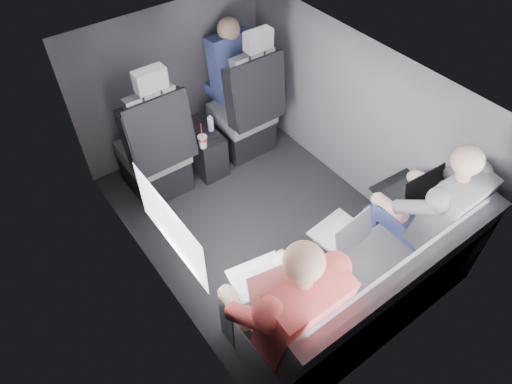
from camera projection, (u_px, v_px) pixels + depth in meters
floor at (262, 224)px, 3.71m from camera, size 2.60×2.60×0.00m
ceiling at (264, 80)px, 2.73m from camera, size 2.60×2.60×0.00m
panel_left at (149, 221)px, 2.85m from camera, size 0.02×2.60×1.35m
panel_right at (354, 117)px, 3.59m from camera, size 0.02×2.60×1.35m
panel_front at (172, 82)px, 3.94m from camera, size 1.80×0.02×1.35m
panel_back at (406, 292)px, 2.50m from camera, size 1.80×0.02×1.35m
side_window at (170, 227)px, 2.53m from camera, size 0.02×0.75×0.42m
seatbelt at (257, 84)px, 3.69m from camera, size 0.35×0.11×0.59m
front_seat_left at (156, 154)px, 3.70m from camera, size 0.52×0.58×1.26m
front_seat_right at (246, 114)px, 4.07m from camera, size 0.52×0.58×1.26m
center_console at (203, 149)px, 4.05m from camera, size 0.24×0.48×0.41m
rear_bench at (363, 297)px, 2.89m from camera, size 1.60×0.57×0.92m
soda_cup at (203, 141)px, 3.72m from camera, size 0.08×0.08×0.24m
water_bottle at (211, 124)px, 3.87m from camera, size 0.05×0.05×0.14m
laptop_white at (265, 279)px, 2.60m from camera, size 0.37×0.37×0.25m
laptop_silver at (342, 231)px, 2.85m from camera, size 0.34×0.31×0.23m
laptop_black at (409, 189)px, 3.10m from camera, size 0.38×0.35×0.26m
passenger_rear_left at (284, 308)px, 2.45m from camera, size 0.55×0.66×1.30m
passenger_rear_right at (428, 211)px, 2.96m from camera, size 0.51×0.63×1.24m
passenger_front_right at (230, 67)px, 3.98m from camera, size 0.38×0.38×0.76m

